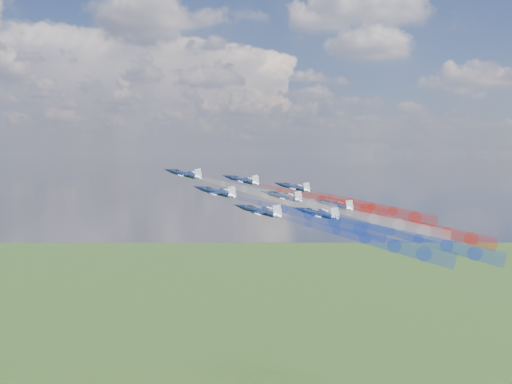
# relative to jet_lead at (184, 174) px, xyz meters

# --- Properties ---
(jet_lead) EXTENTS (14.52, 12.59, 6.35)m
(jet_lead) POSITION_rel_jet_lead_xyz_m (0.00, 0.00, 0.00)
(jet_lead) COLOR black
(trail_lead) EXTENTS (37.71, 13.67, 12.31)m
(trail_lead) POSITION_rel_jet_lead_xyz_m (22.96, -5.97, -5.21)
(trail_lead) COLOR white
(jet_inner_left) EXTENTS (14.52, 12.59, 6.35)m
(jet_inner_left) POSITION_rel_jet_lead_xyz_m (10.41, -15.24, -4.02)
(jet_inner_left) COLOR black
(trail_inner_left) EXTENTS (37.71, 13.67, 12.31)m
(trail_inner_left) POSITION_rel_jet_lead_xyz_m (33.38, -21.21, -9.22)
(trail_inner_left) COLOR blue
(jet_inner_right) EXTENTS (14.52, 12.59, 6.35)m
(jet_inner_right) POSITION_rel_jet_lead_xyz_m (15.68, 9.65, -2.09)
(jet_inner_right) COLOR black
(trail_inner_right) EXTENTS (37.71, 13.67, 12.31)m
(trail_inner_right) POSITION_rel_jet_lead_xyz_m (38.65, 3.68, -7.30)
(trail_inner_right) COLOR red
(jet_outer_left) EXTENTS (14.52, 12.59, 6.35)m
(jet_outer_left) POSITION_rel_jet_lead_xyz_m (21.58, -29.68, -7.38)
(jet_outer_left) COLOR black
(trail_outer_left) EXTENTS (37.71, 13.67, 12.31)m
(trail_outer_left) POSITION_rel_jet_lead_xyz_m (44.54, -35.65, -12.59)
(trail_outer_left) COLOR blue
(jet_center_third) EXTENTS (14.52, 12.59, 6.35)m
(jet_center_third) POSITION_rel_jet_lead_xyz_m (27.41, -7.46, -5.68)
(jet_center_third) COLOR black
(trail_center_third) EXTENTS (37.71, 13.67, 12.31)m
(trail_center_third) POSITION_rel_jet_lead_xyz_m (50.37, -13.43, -10.89)
(trail_center_third) COLOR white
(jet_outer_right) EXTENTS (14.52, 12.59, 6.35)m
(jet_outer_right) POSITION_rel_jet_lead_xyz_m (31.07, 16.22, -4.56)
(jet_outer_right) COLOR black
(trail_outer_right) EXTENTS (37.71, 13.67, 12.31)m
(trail_outer_right) POSITION_rel_jet_lead_xyz_m (54.04, 10.24, -9.76)
(trail_outer_right) COLOR red
(jet_rear_left) EXTENTS (14.52, 12.59, 6.35)m
(jet_rear_left) POSITION_rel_jet_lead_xyz_m (35.57, -20.27, -8.86)
(jet_rear_left) COLOR black
(trail_rear_left) EXTENTS (37.71, 13.67, 12.31)m
(trail_rear_left) POSITION_rel_jet_lead_xyz_m (58.54, -26.24, -14.07)
(trail_rear_left) COLOR blue
(jet_rear_right) EXTENTS (14.52, 12.59, 6.35)m
(jet_rear_right) POSITION_rel_jet_lead_xyz_m (42.00, 0.87, -8.71)
(jet_rear_right) COLOR black
(trail_rear_right) EXTENTS (37.71, 13.67, 12.31)m
(trail_rear_right) POSITION_rel_jet_lead_xyz_m (64.97, -5.10, -13.92)
(trail_rear_right) COLOR red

